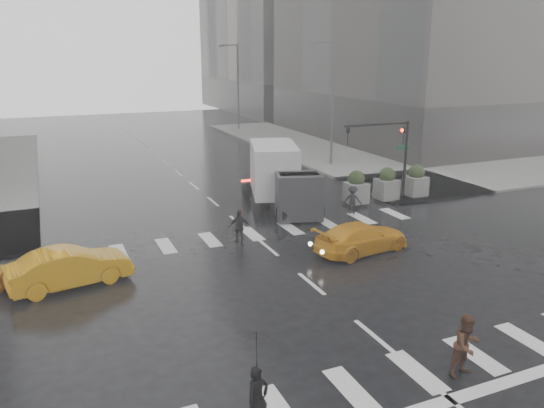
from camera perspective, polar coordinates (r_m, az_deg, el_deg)
name	(u,v)px	position (r m, az deg, el deg)	size (l,w,h in m)	color
ground	(311,284)	(19.53, 4.26, -8.55)	(120.00, 120.00, 0.00)	black
sidewalk_ne	(427,157)	(44.06, 16.36, 4.88)	(35.00, 35.00, 0.15)	slate
road_markings	(311,284)	(19.53, 4.26, -8.54)	(18.00, 48.00, 0.01)	silver
traffic_signal_pole	(391,145)	(29.78, 12.72, 6.18)	(4.45, 0.42, 4.50)	black
street_lamp_near	(331,98)	(38.91, 6.40, 11.28)	(2.15, 0.22, 9.00)	#59595B
street_lamp_far	(237,83)	(57.11, -3.81, 12.83)	(2.15, 0.22, 9.00)	#59595B
planter_west	(356,188)	(29.27, 9.04, 1.74)	(1.10, 1.10, 1.80)	slate
planter_mid	(387,184)	(30.37, 12.24, 2.09)	(1.10, 1.10, 1.80)	slate
planter_east	(416,181)	(31.56, 15.20, 2.41)	(1.10, 1.10, 1.80)	slate
pedestrian_black	(257,363)	(11.93, -1.58, -16.73)	(1.18, 1.20, 2.43)	black
pedestrian_brown	(467,345)	(14.96, 20.21, -14.08)	(0.83, 0.65, 1.71)	#452618
pedestrian_far_a	(239,227)	(23.16, -3.52, -2.48)	(0.90, 0.55, 1.54)	black
pedestrian_far_b	(353,200)	(27.71, 8.68, 0.44)	(0.97, 0.54, 1.50)	black
taxi_mid	(70,267)	(20.41, -20.92, -6.38)	(1.48, 4.25, 1.40)	orange
taxi_rear	(362,238)	(22.57, 9.63, -3.57)	(1.75, 3.81, 1.25)	orange
box_truck	(280,176)	(28.29, 0.88, 3.08)	(2.34, 6.25, 3.32)	silver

